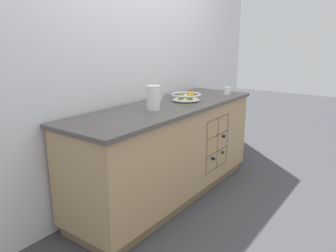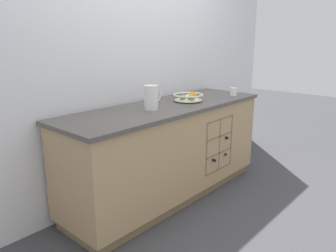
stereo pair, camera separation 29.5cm
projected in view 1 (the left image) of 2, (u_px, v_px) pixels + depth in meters
name	position (u px, v px, depth m)	size (l,w,h in m)	color
ground_plane	(168.00, 195.00, 3.21)	(14.00, 14.00, 0.00)	#424247
back_wall	(135.00, 61.00, 3.10)	(4.54, 0.06, 2.55)	white
kitchen_island	(168.00, 151.00, 3.10)	(2.18, 0.68, 0.90)	olive
fruit_bowl	(186.00, 96.00, 3.17)	(0.29, 0.29, 0.09)	silver
white_pitcher	(154.00, 97.00, 2.76)	(0.18, 0.12, 0.21)	white
ceramic_mug	(227.00, 91.00, 3.54)	(0.11, 0.08, 0.08)	white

